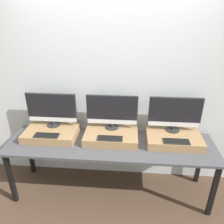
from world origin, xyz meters
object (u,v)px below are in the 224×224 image
keyboard_left (47,135)px  keyboard_right (177,141)px  monitor_center (112,111)px  keyboard_center (110,138)px  monitor_right (175,113)px  monitor_left (52,109)px

keyboard_left → keyboard_right: (1.54, 0.00, 0.00)m
monitor_center → keyboard_center: size_ratio=2.13×
monitor_right → keyboard_left: bearing=-170.0°
keyboard_center → keyboard_left: bearing=180.0°
keyboard_center → monitor_right: (0.77, 0.27, 0.23)m
monitor_left → keyboard_left: 0.35m
keyboard_right → monitor_center: bearing=160.7°
keyboard_left → keyboard_center: same height
monitor_center → keyboard_right: bearing=-19.3°
monitor_left → monitor_center: (0.77, 0.00, 0.00)m
monitor_center → monitor_right: 0.77m
monitor_left → keyboard_center: (0.77, -0.27, -0.23)m
keyboard_center → monitor_right: 0.85m
keyboard_center → keyboard_right: (0.77, 0.00, 0.00)m
monitor_left → monitor_center: 0.77m
keyboard_left → keyboard_center: bearing=0.0°
keyboard_right → monitor_left: bearing=170.0°
monitor_left → keyboard_center: size_ratio=2.13×
keyboard_center → keyboard_right: 0.77m
monitor_left → monitor_center: same height
monitor_right → keyboard_right: (0.00, -0.27, -0.23)m
monitor_left → keyboard_left: monitor_left is taller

